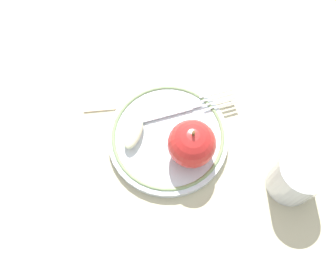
{
  "coord_description": "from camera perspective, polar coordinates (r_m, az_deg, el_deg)",
  "views": [
    {
      "loc": [
        0.22,
        -0.03,
        0.58
      ],
      "look_at": [
        -0.01,
        -0.01,
        0.04
      ],
      "focal_mm": 40.0,
      "sensor_mm": 36.0,
      "label": 1
    }
  ],
  "objects": [
    {
      "name": "drinking_glass",
      "position": [
        0.59,
        19.05,
        -6.6
      ],
      "size": [
        0.07,
        0.07,
        0.09
      ],
      "primitive_type": "cylinder",
      "color": "silver",
      "rests_on": "ground_plane"
    },
    {
      "name": "apple_red_whole",
      "position": [
        0.57,
        3.64,
        -2.03
      ],
      "size": [
        0.07,
        0.07,
        0.08
      ],
      "color": "red",
      "rests_on": "plate"
    },
    {
      "name": "plate",
      "position": [
        0.62,
        -0.0,
        -1.02
      ],
      "size": [
        0.2,
        0.2,
        0.02
      ],
      "color": "silver",
      "rests_on": "ground_plane"
    },
    {
      "name": "fork",
      "position": [
        0.63,
        2.46,
        3.38
      ],
      "size": [
        0.05,
        0.18,
        0.0
      ],
      "rotation": [
        0.0,
        0.0,
        1.76
      ],
      "color": "silver",
      "rests_on": "plate"
    },
    {
      "name": "apple_slice_front",
      "position": [
        0.6,
        -5.29,
        -0.14
      ],
      "size": [
        0.07,
        0.05,
        0.02
      ],
      "primitive_type": "ellipsoid",
      "rotation": [
        0.0,
        0.0,
        2.77
      ],
      "color": "#E6EFC1",
      "rests_on": "plate"
    },
    {
      "name": "ground_plane",
      "position": [
        0.62,
        1.14,
        -1.7
      ],
      "size": [
        2.0,
        2.0,
        0.0
      ],
      "primitive_type": "plane",
      "color": "#B8B08D"
    },
    {
      "name": "napkin_folded",
      "position": [
        0.68,
        -8.22,
        7.93
      ],
      "size": [
        0.12,
        0.11,
        0.01
      ],
      "primitive_type": "cube",
      "rotation": [
        0.0,
        0.0,
        0.01
      ],
      "color": "beige",
      "rests_on": "ground_plane"
    }
  ]
}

